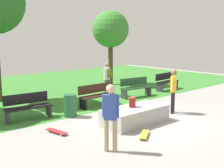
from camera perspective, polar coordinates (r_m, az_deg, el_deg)
ground_plane at (r=10.33m, az=5.31°, el=-6.85°), size 28.00×28.00×0.00m
grass_lawn at (r=16.55m, az=-15.23°, el=-0.97°), size 26.60×12.25×0.01m
concrete_ledge at (r=9.71m, az=4.64°, el=-6.21°), size 2.34×1.04×0.55m
backpack_on_ledge at (r=9.68m, az=4.01°, el=-3.60°), size 0.33×0.34×0.32m
skater_performing_trick at (r=7.19m, az=-0.28°, el=-5.70°), size 0.36×0.37×1.72m
skater_watching at (r=11.08m, az=12.02°, el=-0.78°), size 0.39×0.33×1.66m
skateboard_by_ledge at (r=8.56m, az=6.40°, el=-9.88°), size 0.77×0.62×0.08m
skateboard_spare at (r=8.93m, az=-10.89°, el=-9.18°), size 0.33×0.82×0.08m
park_bench_center_lawn at (r=16.00m, az=10.71°, el=0.58°), size 1.63×0.60×0.91m
park_bench_far_right at (r=13.93m, az=4.69°, el=-0.58°), size 1.65×0.70×0.91m
park_bench_far_left at (r=10.50m, az=-16.31°, el=-4.22°), size 1.63×0.60×0.91m
park_bench_near_lamppost at (r=12.02m, az=-3.17°, el=-2.16°), size 1.60×0.48×0.91m
tree_tall_oak at (r=17.35m, az=-0.29°, el=10.66°), size 2.17×2.17×4.40m
trash_bin at (r=10.56m, az=-8.25°, el=-4.26°), size 0.46×0.46×0.82m
pedestrian_with_backpack at (r=14.09m, az=-0.95°, el=1.56°), size 0.41×0.42×1.62m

